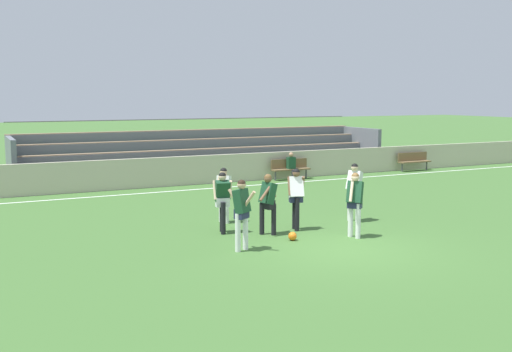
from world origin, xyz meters
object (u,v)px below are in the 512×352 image
at_px(spectator_seated, 291,164).
at_px(bleacher_stand, 209,152).
at_px(player_dark_deep_cover, 222,197).
at_px(player_dark_trailing_run, 242,208).
at_px(player_dark_dropping_back, 268,199).
at_px(soccer_ball, 292,236).
at_px(bench_near_wall_gap, 414,160).
at_px(bench_far_left, 290,167).
at_px(player_dark_pressing_high, 355,199).
at_px(player_white_on_ball, 296,193).
at_px(player_white_wide_left, 354,187).
at_px(player_white_challenging, 224,190).

bearing_deg(spectator_seated, bleacher_stand, 131.36).
bearing_deg(player_dark_deep_cover, player_dark_trailing_run, -99.61).
bearing_deg(player_dark_dropping_back, player_dark_trailing_run, -138.01).
height_order(bleacher_stand, soccer_ball, bleacher_stand).
relative_size(bench_near_wall_gap, bench_far_left, 1.00).
xyz_separation_m(spectator_seated, player_dark_pressing_high, (-3.95, -10.22, 0.32)).
distance_m(bleacher_stand, player_dark_pressing_high, 13.33).
xyz_separation_m(player_white_on_ball, soccer_ball, (-0.69, -1.02, -0.91)).
height_order(bleacher_stand, bench_far_left, bleacher_stand).
xyz_separation_m(bench_near_wall_gap, player_white_wide_left, (-9.78, -8.64, 0.48)).
distance_m(spectator_seated, player_dark_trailing_run, 12.39).
relative_size(bench_far_left, player_dark_trailing_run, 1.05).
bearing_deg(player_dark_dropping_back, soccer_ball, -72.13).
height_order(spectator_seated, player_white_challenging, player_white_challenging).
bearing_deg(soccer_ball, spectator_seated, 60.45).
height_order(bleacher_stand, player_white_on_ball, bleacher_stand).
bearing_deg(player_white_on_ball, player_white_wide_left, 6.53).
bearing_deg(spectator_seated, player_white_challenging, -131.75).
bearing_deg(soccer_ball, player_white_wide_left, 24.25).
height_order(bench_far_left, player_dark_dropping_back, player_dark_dropping_back).
distance_m(bench_near_wall_gap, player_dark_deep_cover, 16.16).
xyz_separation_m(player_dark_pressing_high, player_white_challenging, (-2.31, 3.20, -0.07)).
xyz_separation_m(bleacher_stand, soccer_ball, (-2.86, -12.84, -0.99)).
relative_size(player_white_on_ball, player_white_wide_left, 0.99).
relative_size(player_dark_pressing_high, soccer_ball, 7.75).
xyz_separation_m(bench_near_wall_gap, player_dark_deep_cover, (-13.84, -8.33, 0.43)).
xyz_separation_m(bench_near_wall_gap, soccer_ball, (-12.58, -9.90, -0.44)).
relative_size(bench_near_wall_gap, soccer_ball, 8.18).
height_order(player_white_on_ball, player_dark_pressing_high, player_dark_pressing_high).
xyz_separation_m(player_dark_dropping_back, player_white_wide_left, (3.07, 0.41, 0.06)).
height_order(bench_near_wall_gap, spectator_seated, spectator_seated).
relative_size(spectator_seated, player_dark_dropping_back, 0.74).
relative_size(spectator_seated, player_white_challenging, 0.75).
height_order(bench_far_left, spectator_seated, spectator_seated).
xyz_separation_m(player_dark_dropping_back, player_dark_deep_cover, (-0.99, 0.73, 0.01)).
height_order(player_dark_pressing_high, player_white_wide_left, player_white_wide_left).
distance_m(bench_near_wall_gap, player_dark_trailing_run, 17.48).
bearing_deg(player_white_wide_left, bleacher_stand, 89.68).
bearing_deg(player_white_wide_left, player_dark_deep_cover, 175.59).
bearing_deg(player_dark_deep_cover, bench_far_left, 50.73).
height_order(spectator_seated, player_white_on_ball, player_white_on_ball).
height_order(player_dark_pressing_high, soccer_ball, player_dark_pressing_high).
bearing_deg(player_white_wide_left, player_dark_pressing_high, -125.22).
bearing_deg(player_white_challenging, player_dark_dropping_back, -77.11).
xyz_separation_m(bench_far_left, player_white_on_ball, (-4.86, -8.88, 0.47)).
height_order(player_dark_dropping_back, player_white_challenging, player_dark_dropping_back).
relative_size(player_white_challenging, soccer_ball, 7.33).
bearing_deg(bench_near_wall_gap, player_dark_deep_cover, -148.96).
distance_m(player_white_wide_left, player_white_challenging, 3.82).
bearing_deg(bench_near_wall_gap, player_dark_trailing_run, -144.13).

